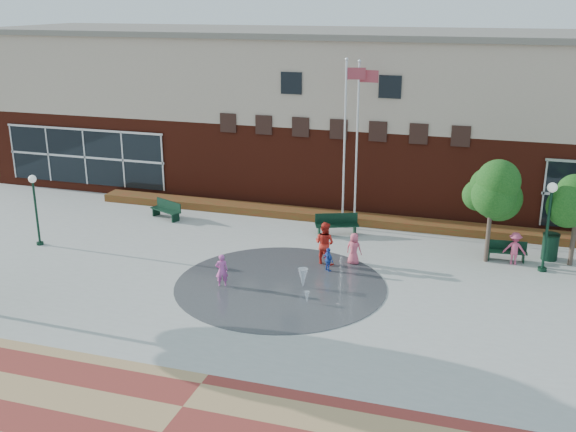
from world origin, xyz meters
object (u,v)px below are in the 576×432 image
(flagpole_left, at_px, (346,136))
(bench_left, at_px, (166,213))
(trash_can, at_px, (550,247))
(flagpole_right, at_px, (358,136))
(child_splash, at_px, (222,271))

(flagpole_left, bearing_deg, bench_left, 176.00)
(flagpole_left, distance_m, trash_can, 10.44)
(flagpole_right, relative_size, bench_left, 4.23)
(bench_left, bearing_deg, flagpole_left, 32.46)
(flagpole_left, relative_size, child_splash, 6.08)
(flagpole_left, relative_size, bench_left, 4.29)
(flagpole_left, distance_m, flagpole_right, 0.63)
(flagpole_left, bearing_deg, trash_can, -21.32)
(flagpole_left, relative_size, flagpole_right, 1.01)
(bench_left, distance_m, trash_can, 18.60)
(child_splash, bearing_deg, flagpole_right, -138.44)
(flagpole_right, relative_size, trash_can, 6.84)
(flagpole_right, bearing_deg, child_splash, -108.54)
(trash_can, distance_m, child_splash, 14.28)
(flagpole_right, xyz_separation_m, bench_left, (-9.60, -1.69, -4.27))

